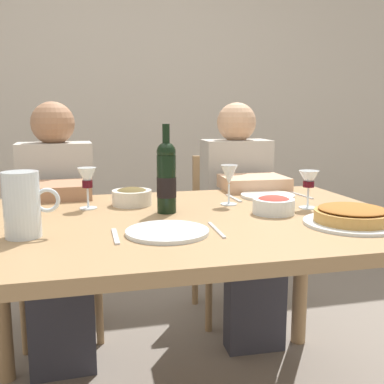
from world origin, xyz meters
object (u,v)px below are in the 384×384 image
Objects in this scene: chair_left at (59,234)px; diner_right at (242,212)px; baked_tart at (352,216)px; olive_bowl at (132,196)px; diner_left at (57,222)px; chair_right at (228,224)px; salad_bowl at (274,204)px; dinner_plate_right_setting at (268,196)px; wine_glass_centre at (309,181)px; dinner_plate_left_setting at (167,232)px; wine_glass_left_diner at (87,180)px; wine_glass_right_diner at (229,176)px; dining_table at (183,244)px; wine_bottle at (166,177)px; water_pitcher at (23,208)px.

chair_left is 0.75× the size of diner_right.
baked_tart is 0.80m from olive_bowl.
olive_bowl reaches higher than baked_tart.
chair_left is at bearing -12.55° from diner_right.
diner_left is 0.94m from chair_right.
olive_bowl is 0.92m from chair_right.
chair_right reaches higher than salad_bowl.
diner_left reaches higher than dinner_plate_right_setting.
wine_glass_centre reaches higher than dinner_plate_left_setting.
diner_right is (0.02, 0.36, -0.15)m from dinner_plate_right_setting.
wine_glass_left_diner is 0.74m from dinner_plate_right_setting.
diner_right is at bearing 33.42° from olive_bowl.
chair_right is (-0.04, 1.10, -0.29)m from baked_tart.
olive_bowl is 0.98× the size of wine_glass_right_diner.
wine_glass_right_diner is at bearing 73.82° from chair_right.
wine_glass_centre is 0.26m from dinner_plate_right_setting.
wine_glass_right_diner is at bearing -5.87° from wine_glass_left_diner.
dinner_plate_right_setting is 0.26× the size of chair_right.
chair_left reaches higher than dinner_plate_left_setting.
diner_left is (-0.93, 0.61, -0.25)m from wine_glass_centre.
chair_right is (0.76, 0.66, -0.37)m from wine_glass_left_diner.
baked_tart is 1.22× the size of dinner_plate_left_setting.
dining_table is 1.29× the size of diner_right.
diner_right reaches higher than wine_glass_right_diner.
wine_bottle is 1.04× the size of baked_tart.
water_pitcher is 0.77m from wine_glass_right_diner.
wine_bottle is 2.13× the size of salad_bowl.
salad_bowl is (-0.17, 0.21, 0.00)m from baked_tart.
dining_table is at bearing 176.69° from salad_bowl.
water_pitcher is 1.28× the size of salad_bowl.
wine_glass_centre is at bearing -5.69° from wine_bottle.
chair_left is 0.75× the size of diner_left.
wine_glass_centre is at bearing -77.17° from dinner_plate_right_setting.
wine_glass_centre is (0.16, 0.05, 0.07)m from salad_bowl.
water_pitcher reaches higher than chair_left.
dinner_plate_right_setting is at bearing 22.14° from wine_bottle.
dinner_plate_right_setting is (0.52, 0.47, 0.00)m from dinner_plate_left_setting.
salad_bowl reaches higher than baked_tart.
dining_table is 6.66× the size of dinner_plate_right_setting.
dinner_plate_right_setting is at bearing 32.95° from dining_table.
baked_tart is 2.05× the size of salad_bowl.
wine_glass_right_diner is at bearing 142.24° from diner_left.
water_pitcher is (-0.49, -0.13, 0.18)m from dining_table.
chair_right is at bearing 40.68° from wine_glass_left_diner.
dining_table is 10.72× the size of wine_glass_centre.
chair_right is (-0.03, 0.84, -0.37)m from wine_glass_centre.
diner_right is (0.75, 0.42, -0.25)m from wine_glass_left_diner.
dining_table is 0.52m from dinner_plate_right_setting.
dining_table is at bearing 155.44° from baked_tart.
diner_left is (-0.45, 0.64, -0.05)m from dining_table.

